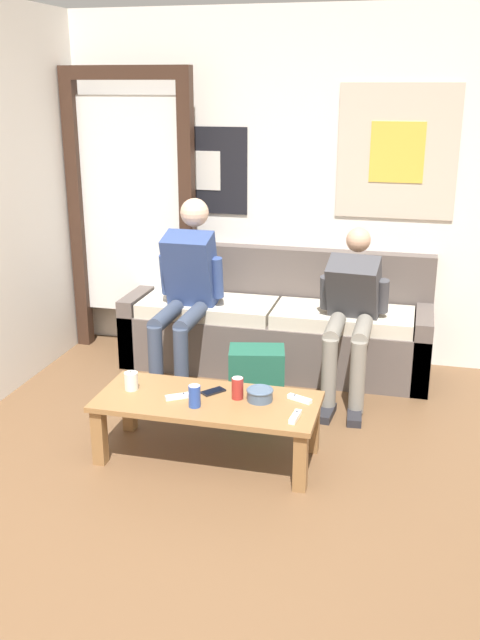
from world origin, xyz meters
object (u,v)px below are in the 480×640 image
object	(u,v)px
couch	(276,328)
game_controller_near_left	(300,399)
ceramic_bowl	(260,394)
game_controller_near_right	(178,396)
cell_phone	(213,391)
drink_can_blue	(195,396)
coffee_table	(208,409)
person_seated_adult	(186,285)
backpack	(257,381)
game_controller_far_center	(295,417)
pillar_candle	(131,381)
person_seated_teen	(351,309)
drink_can_red	(238,388)

from	to	relation	value
couch	game_controller_near_left	xyz separation A→B (m)	(0.40, -1.35, 0.08)
ceramic_bowl	game_controller_near_right	distance (m)	0.45
ceramic_bowl	cell_phone	world-z (taller)	ceramic_bowl
drink_can_blue	game_controller_near_right	world-z (taller)	drink_can_blue
coffee_table	drink_can_blue	xyz separation A→B (m)	(-0.04, -0.11, 0.12)
couch	cell_phone	bearing A→B (deg)	-93.88
person_seated_adult	backpack	bearing A→B (deg)	-35.97
game_controller_far_center	cell_phone	xyz separation A→B (m)	(-0.51, 0.22, -0.01)
drink_can_blue	game_controller_near_left	size ratio (longest dim) A/B	0.85
pillar_candle	cell_phone	size ratio (longest dim) A/B	0.79
person_seated_teen	coffee_table	bearing A→B (deg)	-121.27
pillar_candle	game_controller_near_left	world-z (taller)	pillar_candle
coffee_table	drink_can_blue	size ratio (longest dim) A/B	10.01
ceramic_bowl	person_seated_teen	bearing A→B (deg)	69.76
game_controller_far_center	ceramic_bowl	bearing A→B (deg)	142.64
person_seated_adult	game_controller_far_center	size ratio (longest dim) A/B	8.58
drink_can_blue	cell_phone	xyz separation A→B (m)	(0.05, 0.20, -0.06)
person_seated_teen	cell_phone	world-z (taller)	person_seated_teen
game_controller_near_right	drink_can_blue	bearing A→B (deg)	-32.02
coffee_table	person_seated_teen	bearing A→B (deg)	58.73
person_seated_teen	drink_can_blue	bearing A→B (deg)	-120.40
game_controller_near_left	game_controller_far_center	xyz separation A→B (m)	(0.01, -0.23, 0.00)
drink_can_blue	drink_can_red	xyz separation A→B (m)	(0.20, 0.16, 0.00)
game_controller_near_right	game_controller_far_center	bearing A→B (deg)	-7.56
person_seated_teen	drink_can_red	distance (m)	1.19
person_seated_teen	cell_phone	size ratio (longest dim) A/B	7.44
person_seated_adult	pillar_candle	size ratio (longest dim) A/B	10.77
coffee_table	drink_can_red	size ratio (longest dim) A/B	10.01
person_seated_teen	game_controller_near_left	xyz separation A→B (m)	(-0.17, -1.01, -0.23)
coffee_table	game_controller_near_left	bearing A→B (deg)	11.72
couch	drink_can_red	size ratio (longest dim) A/B	18.06
drink_can_blue	cell_phone	size ratio (longest dim) A/B	0.84
person_seated_adult	game_controller_near_left	distance (m)	1.45
game_controller_far_center	cell_phone	distance (m)	0.55
person_seated_adult	drink_can_blue	world-z (taller)	person_seated_adult
coffee_table	drink_can_red	xyz separation A→B (m)	(0.16, 0.05, 0.12)
person_seated_adult	cell_phone	size ratio (longest dim) A/B	8.54
game_controller_near_left	game_controller_near_right	size ratio (longest dim) A/B	1.05
person_seated_adult	backpack	distance (m)	0.90
game_controller_near_right	cell_phone	xyz separation A→B (m)	(0.17, 0.13, -0.01)
couch	game_controller_far_center	world-z (taller)	couch
game_controller_near_left	drink_can_blue	bearing A→B (deg)	-158.70
person_seated_adult	ceramic_bowl	distance (m)	1.34
drink_can_red	game_controller_near_left	size ratio (longest dim) A/B	0.85
coffee_table	pillar_candle	distance (m)	0.47
person_seated_adult	drink_can_blue	size ratio (longest dim) A/B	10.14
game_controller_near_right	drink_can_red	bearing A→B (deg)	14.54
pillar_candle	drink_can_blue	xyz separation A→B (m)	(0.42, -0.13, 0.01)
ceramic_bowl	drink_can_blue	bearing A→B (deg)	-153.54
drink_can_blue	game_controller_near_left	bearing A→B (deg)	21.30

